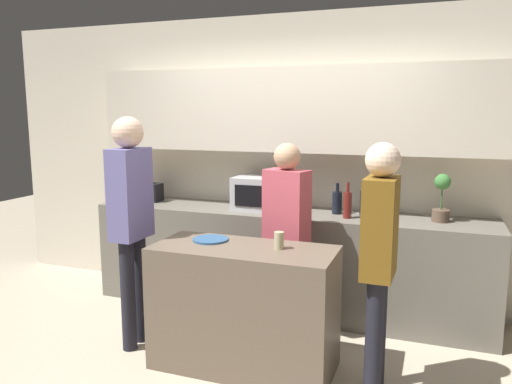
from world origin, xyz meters
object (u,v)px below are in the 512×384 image
object	(u,v)px
bottle_0	(337,202)
person_left	(131,211)
microwave	(264,193)
potted_plant	(442,198)
plate_on_island	(211,239)
bottle_3	(377,203)
bottle_1	(347,204)
bottle_2	(365,202)
person_center	(286,225)
toaster	(148,192)
cup_0	(279,240)
person_right	(379,249)

from	to	relation	value
bottle_0	person_left	distance (m)	1.77
microwave	potted_plant	world-z (taller)	potted_plant
plate_on_island	bottle_3	bearing A→B (deg)	46.93
bottle_1	bottle_2	distance (m)	0.20
bottle_3	person_center	bearing A→B (deg)	-132.57
potted_plant	bottle_0	size ratio (longest dim) A/B	1.44
toaster	bottle_2	xyz separation A→B (m)	(2.14, 0.03, 0.03)
cup_0	bottle_2	bearing A→B (deg)	69.84
bottle_2	person_center	world-z (taller)	person_center
plate_on_island	toaster	bearing A→B (deg)	138.15
bottle_3	potted_plant	bearing A→B (deg)	-7.02
potted_plant	bottle_3	size ratio (longest dim) A/B	1.37
potted_plant	person_right	world-z (taller)	person_right
bottle_0	cup_0	distance (m)	1.14
microwave	cup_0	bearing A→B (deg)	-65.72
bottle_2	person_left	distance (m)	1.96
potted_plant	bottle_2	distance (m)	0.63
person_left	person_center	bearing A→B (deg)	117.39
bottle_0	microwave	bearing A→B (deg)	-177.80
cup_0	bottle_3	bearing A→B (deg)	66.07
bottle_0	cup_0	xyz separation A→B (m)	(-0.18, -1.13, -0.08)
bottle_0	bottle_2	world-z (taller)	bottle_2
person_right	bottle_1	bearing A→B (deg)	21.64
bottle_1	bottle_3	size ratio (longest dim) A/B	1.06
bottle_1	person_right	world-z (taller)	person_right
bottle_3	plate_on_island	distance (m)	1.55
microwave	person_center	size ratio (longest dim) A/B	0.33
bottle_3	person_center	xyz separation A→B (m)	(-0.61, -0.67, -0.10)
cup_0	bottle_0	bearing A→B (deg)	80.97
microwave	bottle_1	xyz separation A→B (m)	(0.79, -0.12, -0.03)
person_left	person_right	xyz separation A→B (m)	(1.84, -0.04, -0.10)
toaster	person_right	size ratio (longest dim) A/B	0.16
bottle_0	bottle_3	world-z (taller)	bottle_3
person_right	bottle_2	bearing A→B (deg)	13.89
bottle_1	person_right	bearing A→B (deg)	-70.01
toaster	bottle_0	world-z (taller)	bottle_0
bottle_1	bottle_2	world-z (taller)	bottle_1
potted_plant	cup_0	bearing A→B (deg)	-133.24
bottle_2	bottle_3	xyz separation A→B (m)	(0.10, 0.03, -0.01)
toaster	bottle_3	distance (m)	2.24
microwave	bottle_1	size ratio (longest dim) A/B	1.70
toaster	bottle_3	world-z (taller)	bottle_3
toaster	person_center	distance (m)	1.74
bottle_3	plate_on_island	world-z (taller)	bottle_3
person_right	potted_plant	bearing A→B (deg)	-15.35
cup_0	person_left	size ratio (longest dim) A/B	0.07
bottle_3	person_center	distance (m)	0.91
bottle_1	bottle_3	bearing A→B (deg)	40.20
bottle_3	microwave	bearing A→B (deg)	-176.30
bottle_0	person_left	bearing A→B (deg)	-139.28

